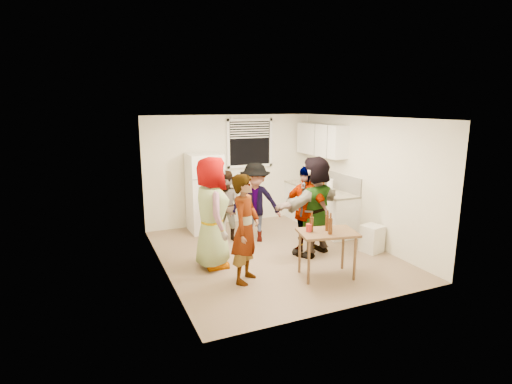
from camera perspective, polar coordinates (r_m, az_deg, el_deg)
name	(u,v)px	position (r m, az deg, el deg)	size (l,w,h in m)	color
room	(273,254)	(7.54, 2.47, -8.79)	(4.00, 4.50, 2.50)	#ECE7CE
window	(250,143)	(9.27, -0.89, 6.99)	(1.12, 0.10, 1.06)	white
refrigerator	(205,193)	(8.73, -7.33, -0.10)	(0.70, 0.70, 1.70)	white
counter_lower	(319,208)	(9.16, 8.95, -2.25)	(0.60, 2.20, 0.86)	white
countertop	(319,188)	(9.06, 9.05, 0.50)	(0.64, 2.22, 0.04)	beige
backsplash	(331,179)	(9.17, 10.60, 1.87)	(0.03, 2.20, 0.36)	beige
upper_cabinets	(321,140)	(9.14, 9.30, 7.39)	(0.34, 1.60, 0.70)	white
kettle	(320,189)	(8.94, 9.14, 0.47)	(0.23, 0.19, 0.19)	silver
paper_towel	(330,192)	(8.68, 10.50, 0.07)	(0.13, 0.13, 0.27)	white
wine_bottle	(303,181)	(9.77, 6.72, 1.56)	(0.07, 0.07, 0.27)	black
beer_bottle_counter	(323,190)	(8.77, 9.50, 0.22)	(0.07, 0.07, 0.26)	#47230C
blue_cup	(331,196)	(8.22, 10.66, -0.63)	(0.08, 0.08, 0.11)	#1336B9
picture_frame	(322,182)	(9.36, 9.39, 1.47)	(0.02, 0.18, 0.15)	gold
trash_bin	(372,239)	(7.87, 16.22, -6.44)	(0.35, 0.35, 0.51)	silver
serving_table	(326,276)	(6.71, 9.94, -11.73)	(0.90, 0.60, 0.76)	brown
beer_bottle_table	(330,234)	(6.32, 10.52, -5.94)	(0.07, 0.07, 0.25)	#47230C
red_cup	(309,231)	(6.40, 7.54, -5.60)	(0.09, 0.09, 0.12)	red
guest_grey	(213,265)	(7.05, -6.13, -10.39)	(0.92, 1.89, 0.60)	gray
guest_stripe	(246,280)	(6.47, -1.48, -12.51)	(0.62, 1.71, 0.41)	#141933
guest_back_left	(228,242)	(8.18, -3.98, -7.08)	(0.71, 1.46, 0.55)	brown
guest_back_right	(255,240)	(8.23, -0.13, -6.94)	(1.03, 1.60, 0.59)	#404045
guest_black	(304,254)	(7.58, 6.87, -8.75)	(0.97, 1.65, 0.40)	black
guest_orange	(313,253)	(7.62, 8.13, -8.67)	(1.70, 1.83, 0.54)	#D46E56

